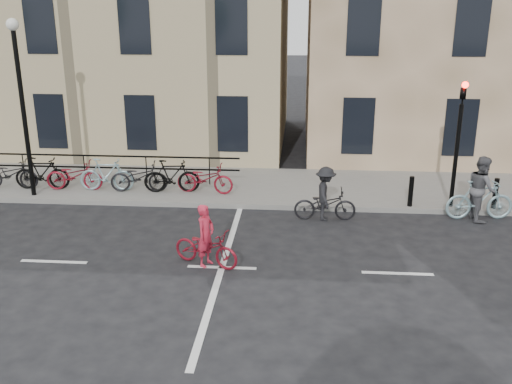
# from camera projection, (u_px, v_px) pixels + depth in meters

# --- Properties ---
(ground) EXTENTS (120.00, 120.00, 0.00)m
(ground) POSITION_uv_depth(u_px,v_px,m) (222.00, 268.00, 13.16)
(ground) COLOR black
(ground) RESTS_ON ground
(sidewalk) EXTENTS (46.00, 4.00, 0.15)m
(sidewalk) POSITION_uv_depth(u_px,v_px,m) (128.00, 184.00, 19.12)
(sidewalk) COLOR slate
(sidewalk) RESTS_ON ground
(building_west) EXTENTS (20.00, 10.00, 10.00)m
(building_west) POSITION_uv_depth(u_px,v_px,m) (53.00, 21.00, 24.54)
(building_west) COLOR tan
(building_west) RESTS_ON sidewalk
(traffic_light) EXTENTS (0.18, 0.30, 3.90)m
(traffic_light) POSITION_uv_depth(u_px,v_px,m) (459.00, 129.00, 16.05)
(traffic_light) COLOR black
(traffic_light) RESTS_ON sidewalk
(lamp_post) EXTENTS (0.36, 0.36, 5.28)m
(lamp_post) POSITION_uv_depth(u_px,v_px,m) (20.00, 87.00, 16.72)
(lamp_post) COLOR black
(lamp_post) RESTS_ON sidewalk
(bollard_east) EXTENTS (0.14, 0.14, 0.90)m
(bollard_east) POSITION_uv_depth(u_px,v_px,m) (411.00, 191.00, 16.63)
(bollard_east) COLOR black
(bollard_east) RESTS_ON sidewalk
(bollard_west) EXTENTS (0.14, 0.14, 0.90)m
(bollard_west) POSITION_uv_depth(u_px,v_px,m) (495.00, 193.00, 16.45)
(bollard_west) COLOR black
(bollard_west) RESTS_ON sidewalk
(parked_bikes) EXTENTS (8.30, 1.23, 1.05)m
(parked_bikes) POSITION_uv_depth(u_px,v_px,m) (107.00, 175.00, 18.05)
(parked_bikes) COLOR black
(parked_bikes) RESTS_ON sidewalk
(cyclist_pink) EXTENTS (1.76, 1.18, 1.48)m
(cyclist_pink) POSITION_uv_depth(u_px,v_px,m) (206.00, 245.00, 13.14)
(cyclist_pink) COLOR maroon
(cyclist_pink) RESTS_ON ground
(cyclist_grey) EXTENTS (1.94, 0.95, 1.83)m
(cyclist_grey) POSITION_uv_depth(u_px,v_px,m) (481.00, 194.00, 15.92)
(cyclist_grey) COLOR #8BAEB6
(cyclist_grey) RESTS_ON ground
(cyclist_dark) EXTENTS (1.74, 1.01, 1.53)m
(cyclist_dark) POSITION_uv_depth(u_px,v_px,m) (325.00, 199.00, 15.94)
(cyclist_dark) COLOR black
(cyclist_dark) RESTS_ON ground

